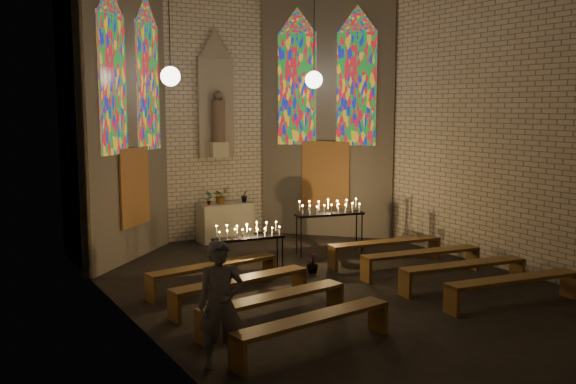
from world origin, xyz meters
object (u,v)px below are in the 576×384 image
object	(u,v)px
votive_stand_right	(330,210)
visitor	(221,304)
aisle_flower_pot	(312,263)
votive_stand_left	(248,234)
altar	(225,222)

from	to	relation	value
votive_stand_right	visitor	distance (m)	7.05
aisle_flower_pot	votive_stand_left	world-z (taller)	votive_stand_left
votive_stand_right	visitor	size ratio (longest dim) A/B	0.99
votive_stand_left	votive_stand_right	world-z (taller)	votive_stand_right
altar	votive_stand_right	xyz separation A→B (m)	(1.57, -2.61, 0.56)
visitor	votive_stand_left	bearing A→B (deg)	74.21
altar	visitor	bearing A→B (deg)	-115.02
aisle_flower_pot	votive_stand_right	distance (m)	2.08
visitor	aisle_flower_pot	bearing A→B (deg)	59.32
altar	aisle_flower_pot	distance (m)	3.97
aisle_flower_pot	visitor	size ratio (longest dim) A/B	0.25
aisle_flower_pot	visitor	world-z (taller)	visitor
votive_stand_right	aisle_flower_pot	bearing A→B (deg)	-123.32
votive_stand_right	altar	bearing A→B (deg)	132.50
aisle_flower_pot	altar	bearing A→B (deg)	93.29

